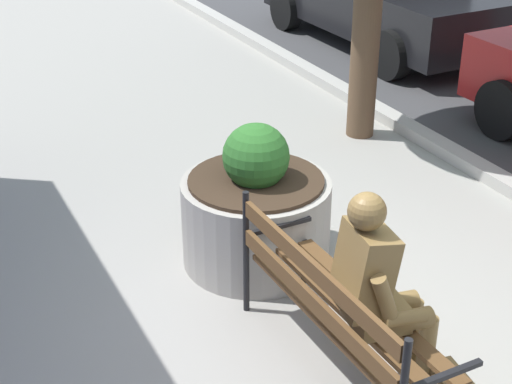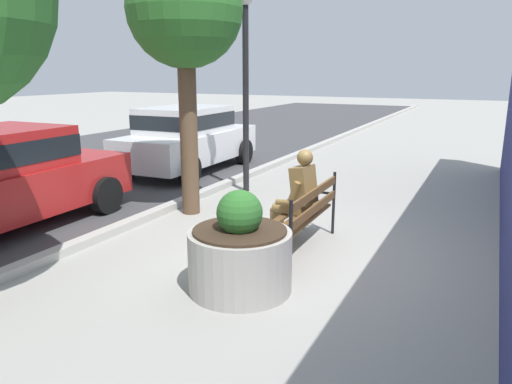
# 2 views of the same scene
# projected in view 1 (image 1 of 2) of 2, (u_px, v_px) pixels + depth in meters

# --- Properties ---
(ground_plane) EXTENTS (80.00, 80.00, 0.00)m
(ground_plane) POSITION_uv_depth(u_px,v_px,m) (311.00, 368.00, 5.05)
(ground_plane) COLOR #9E9B93
(park_bench) EXTENTS (1.81, 0.55, 0.95)m
(park_bench) POSITION_uv_depth(u_px,v_px,m) (335.00, 305.00, 4.73)
(park_bench) COLOR brown
(park_bench) RESTS_ON ground
(bronze_statue_seated) EXTENTS (0.71, 0.78, 1.37)m
(bronze_statue_seated) POSITION_uv_depth(u_px,v_px,m) (385.00, 297.00, 4.60)
(bronze_statue_seated) COLOR olive
(bronze_statue_seated) RESTS_ON ground
(concrete_planter) EXTENTS (1.15, 1.15, 1.15)m
(concrete_planter) POSITION_uv_depth(u_px,v_px,m) (256.00, 213.00, 6.02)
(concrete_planter) COLOR #A8A399
(concrete_planter) RESTS_ON ground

